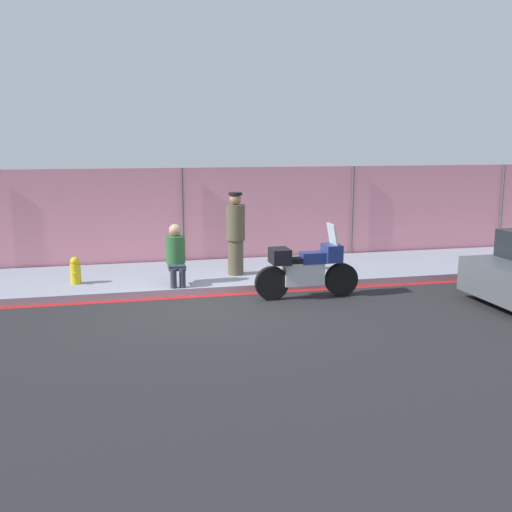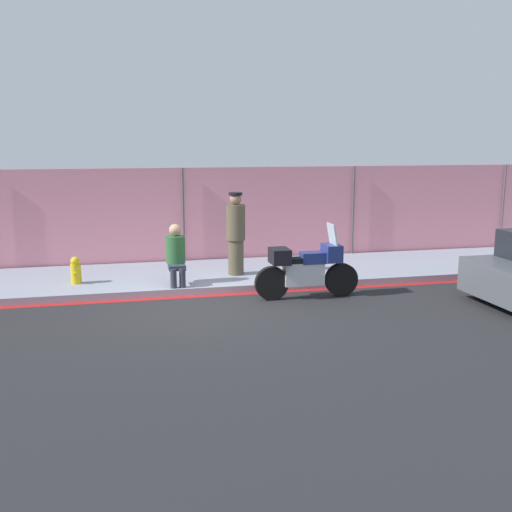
{
  "view_description": "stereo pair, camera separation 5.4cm",
  "coord_description": "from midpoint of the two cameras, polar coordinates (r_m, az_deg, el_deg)",
  "views": [
    {
      "loc": [
        -1.59,
        -10.75,
        3.09
      ],
      "look_at": [
        1.15,
        0.92,
        0.78
      ],
      "focal_mm": 42.0,
      "sensor_mm": 36.0,
      "label": 1
    },
    {
      "loc": [
        -1.54,
        -10.76,
        3.09
      ],
      "look_at": [
        1.15,
        0.92,
        0.78
      ],
      "focal_mm": 42.0,
      "sensor_mm": 36.0,
      "label": 2
    }
  ],
  "objects": [
    {
      "name": "officer_standing",
      "position": [
        13.24,
        -1.82,
        2.2
      ],
      "size": [
        0.42,
        0.42,
        1.83
      ],
      "color": "brown",
      "rests_on": "sidewalk"
    },
    {
      "name": "curb_paint_stripe",
      "position": [
        12.15,
        -5.14,
        -3.84
      ],
      "size": [
        33.11,
        0.18,
        0.01
      ],
      "color": "red",
      "rests_on": "ground_plane"
    },
    {
      "name": "motorcycle",
      "position": [
        11.91,
        4.94,
        -1.19
      ],
      "size": [
        2.12,
        0.51,
        1.48
      ],
      "rotation": [
        0.0,
        0.0,
        -0.01
      ],
      "color": "black",
      "rests_on": "ground_plane"
    },
    {
      "name": "person_seated_on_curb",
      "position": [
        12.46,
        -7.52,
        0.41
      ],
      "size": [
        0.4,
        0.66,
        1.26
      ],
      "color": "#2D3342",
      "rests_on": "sidewalk"
    },
    {
      "name": "ground_plane",
      "position": [
        11.3,
        -4.52,
        -4.98
      ],
      "size": [
        120.0,
        120.0,
        0.0
      ],
      "primitive_type": "plane",
      "color": "#262628"
    },
    {
      "name": "storefront_fence",
      "position": [
        14.96,
        -6.87,
        3.67
      ],
      "size": [
        31.45,
        0.17,
        2.45
      ],
      "color": "pink",
      "rests_on": "ground_plane"
    },
    {
      "name": "sidewalk",
      "position": [
        13.64,
        -6.05,
        -1.92
      ],
      "size": [
        33.11,
        2.93,
        0.15
      ],
      "color": "#8E93A3",
      "rests_on": "ground_plane"
    },
    {
      "name": "fire_hydrant",
      "position": [
        13.04,
        -16.68,
        -1.32
      ],
      "size": [
        0.22,
        0.27,
        0.57
      ],
      "color": "gold",
      "rests_on": "sidewalk"
    }
  ]
}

